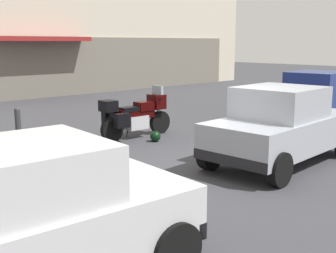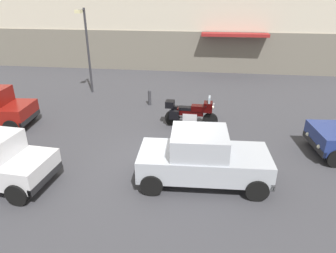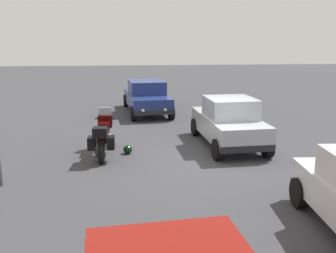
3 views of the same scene
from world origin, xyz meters
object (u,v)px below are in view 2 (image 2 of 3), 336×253
helmet (190,130)px  streetlamp_curbside (86,43)px  bollard_curbside (150,97)px  car_wagon_end (202,158)px  motorcycle (190,112)px

helmet → streetlamp_curbside: size_ratio=0.06×
bollard_curbside → car_wagon_end: bearing=-66.2°
motorcycle → bollard_curbside: bearing=134.4°
helmet → bollard_curbside: (-2.28, 3.13, 0.28)m
car_wagon_end → bollard_curbside: bearing=110.7°
motorcycle → car_wagon_end: 4.14m
motorcycle → car_wagon_end: (0.65, -4.09, 0.19)m
motorcycle → car_wagon_end: bearing=-79.4°
car_wagon_end → bollard_curbside: size_ratio=4.97×
car_wagon_end → bollard_curbside: 7.10m
streetlamp_curbside → motorcycle: bearing=-33.5°
motorcycle → helmet: 0.88m
bollard_curbside → helmet: bearing=-53.9°
helmet → streetlamp_curbside: (-5.97, 4.64, 2.64)m
motorcycle → bollard_curbside: 3.27m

